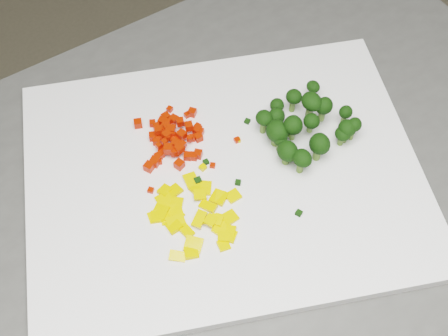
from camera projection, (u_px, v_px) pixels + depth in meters
counter_block at (234, 299)px, 1.18m from camera, size 0.94×0.69×0.90m
cutting_board at (224, 175)px, 0.79m from camera, size 0.62×0.57×0.01m
carrot_pile at (173, 134)px, 0.80m from camera, size 0.11×0.11×0.03m
pepper_pile at (201, 211)px, 0.75m from camera, size 0.13×0.13×0.02m
broccoli_pile at (307, 120)px, 0.80m from camera, size 0.13×0.13×0.06m
carrot_cube_0 at (161, 154)px, 0.80m from camera, size 0.01×0.01×0.01m
carrot_cube_1 at (159, 146)px, 0.80m from camera, size 0.01×0.01×0.01m
carrot_cube_2 at (175, 151)px, 0.79m from camera, size 0.01×0.01×0.01m
carrot_cube_3 at (180, 122)px, 0.82m from camera, size 0.01×0.01×0.01m
carrot_cube_4 at (157, 141)px, 0.81m from camera, size 0.01×0.01×0.01m
carrot_cube_5 at (156, 127)px, 0.82m from camera, size 0.01×0.01×0.01m
carrot_cube_6 at (198, 154)px, 0.80m from camera, size 0.01×0.01×0.01m
carrot_cube_7 at (167, 127)px, 0.81m from camera, size 0.01×0.01×0.01m
carrot_cube_8 at (167, 123)px, 0.83m from camera, size 0.01×0.01×0.01m
carrot_cube_9 at (172, 133)px, 0.81m from camera, size 0.01×0.01×0.01m
carrot_cube_10 at (164, 132)px, 0.82m from camera, size 0.01×0.01×0.01m
carrot_cube_11 at (200, 132)px, 0.82m from camera, size 0.01×0.01×0.01m
carrot_cube_12 at (165, 147)px, 0.80m from camera, size 0.01×0.01×0.01m
carrot_cube_13 at (167, 135)px, 0.80m from camera, size 0.01×0.01×0.01m
carrot_cube_14 at (174, 139)px, 0.81m from camera, size 0.01×0.01×0.01m
carrot_cube_15 at (153, 136)px, 0.81m from camera, size 0.01×0.01×0.01m
carrot_cube_16 at (158, 130)px, 0.81m from camera, size 0.01×0.01×0.01m
carrot_cube_17 at (139, 124)px, 0.83m from camera, size 0.01×0.01×0.01m
carrot_cube_18 at (174, 120)px, 0.83m from camera, size 0.01×0.01×0.01m
carrot_cube_19 at (167, 137)px, 0.80m from camera, size 0.01×0.01×0.01m
carrot_cube_20 at (165, 135)px, 0.81m from camera, size 0.01×0.01×0.01m
carrot_cube_21 at (152, 123)px, 0.83m from camera, size 0.01×0.01×0.01m
carrot_cube_22 at (179, 139)px, 0.81m from camera, size 0.01×0.01×0.01m
carrot_cube_23 at (170, 109)px, 0.84m from camera, size 0.01×0.01×0.01m
carrot_cube_24 at (187, 115)px, 0.84m from camera, size 0.01×0.01×0.01m
carrot_cube_25 at (180, 136)px, 0.81m from camera, size 0.01×0.01×0.01m
carrot_cube_26 at (199, 137)px, 0.81m from camera, size 0.01×0.01×0.01m
carrot_cube_27 at (176, 144)px, 0.80m from camera, size 0.01×0.01×0.01m
carrot_cube_28 at (158, 156)px, 0.80m from camera, size 0.01×0.01×0.01m
carrot_cube_29 at (181, 134)px, 0.81m from camera, size 0.01×0.01×0.01m
carrot_cube_30 at (164, 142)px, 0.80m from camera, size 0.01×0.01×0.01m
carrot_cube_31 at (149, 167)px, 0.79m from camera, size 0.01×0.01×0.01m
carrot_cube_32 at (175, 137)px, 0.81m from camera, size 0.01×0.01×0.01m
carrot_cube_33 at (182, 145)px, 0.80m from camera, size 0.01×0.01×0.01m
carrot_cube_34 at (189, 126)px, 0.81m from camera, size 0.01×0.01×0.01m
carrot_cube_35 at (179, 165)px, 0.79m from camera, size 0.01×0.01×0.01m
carrot_cube_36 at (192, 112)px, 0.84m from camera, size 0.01×0.01×0.01m
carrot_cube_37 at (171, 130)px, 0.81m from camera, size 0.02×0.02×0.01m
carrot_cube_38 at (176, 138)px, 0.81m from camera, size 0.01×0.01×0.01m
carrot_cube_39 at (195, 130)px, 0.82m from camera, size 0.01×0.01×0.01m
carrot_cube_40 at (160, 138)px, 0.81m from camera, size 0.01×0.01×0.01m
carrot_cube_41 at (172, 131)px, 0.81m from camera, size 0.01×0.01×0.01m
carrot_cube_42 at (163, 152)px, 0.80m from camera, size 0.01×0.01×0.01m
carrot_cube_43 at (197, 130)px, 0.82m from camera, size 0.01×0.01×0.01m
carrot_cube_44 at (182, 135)px, 0.81m from camera, size 0.01×0.01×0.01m
carrot_cube_45 at (190, 138)px, 0.81m from camera, size 0.01×0.01×0.01m
carrot_cube_46 at (166, 117)px, 0.83m from camera, size 0.01×0.01×0.01m
carrot_cube_47 at (179, 149)px, 0.79m from camera, size 0.01×0.01×0.01m
carrot_cube_48 at (159, 161)px, 0.79m from camera, size 0.01×0.01×0.01m
carrot_cube_49 at (155, 162)px, 0.79m from camera, size 0.02×0.02×0.01m
carrot_cube_50 at (168, 149)px, 0.79m from camera, size 0.02×0.02×0.01m
carrot_cube_51 at (138, 123)px, 0.83m from camera, size 0.01×0.01×0.01m
carrot_cube_52 at (198, 127)px, 0.82m from camera, size 0.01×0.01×0.01m
carrot_cube_53 at (192, 138)px, 0.81m from camera, size 0.01×0.01×0.01m
carrot_cube_54 at (162, 121)px, 0.83m from camera, size 0.01×0.01×0.01m
carrot_cube_55 at (180, 149)px, 0.80m from camera, size 0.01×0.01×0.01m
carrot_cube_56 at (179, 139)px, 0.81m from camera, size 0.01×0.01×0.01m
carrot_cube_57 at (194, 156)px, 0.80m from camera, size 0.01×0.01×0.01m
carrot_cube_58 at (188, 156)px, 0.80m from camera, size 0.01×0.01×0.01m
carrot_cube_59 at (164, 129)px, 0.82m from camera, size 0.01×0.01×0.01m
carrot_cube_60 at (181, 148)px, 0.79m from camera, size 0.01×0.01×0.01m
pepper_chunk_0 at (186, 231)px, 0.74m from camera, size 0.01×0.02×0.01m
pepper_chunk_1 at (224, 245)px, 0.73m from camera, size 0.02×0.02×0.01m
pepper_chunk_2 at (191, 253)px, 0.72m from camera, size 0.02×0.02×0.01m
pepper_chunk_3 at (230, 218)px, 0.75m from camera, size 0.02×0.02×0.01m
pepper_chunk_4 at (166, 217)px, 0.75m from camera, size 0.02×0.02×0.00m
pepper_chunk_5 at (177, 256)px, 0.72m from camera, size 0.02×0.02×0.01m
pepper_chunk_6 at (175, 204)px, 0.76m from camera, size 0.03×0.03×0.01m
pepper_chunk_7 at (156, 216)px, 0.75m from camera, size 0.02×0.02×0.01m
pepper_chunk_8 at (222, 229)px, 0.74m from camera, size 0.02×0.02×0.01m
pepper_chunk_9 at (174, 226)px, 0.74m from camera, size 0.02×0.02×0.01m
pepper_chunk_10 at (193, 245)px, 0.73m from camera, size 0.03×0.03×0.01m
pepper_chunk_11 at (199, 219)px, 0.74m from camera, size 0.03×0.02×0.01m
pepper_chunk_12 at (200, 194)px, 0.76m from camera, size 0.02×0.02×0.01m
pepper_chunk_13 at (210, 220)px, 0.74m from camera, size 0.02×0.02×0.01m
pepper_chunk_14 at (161, 212)px, 0.75m from camera, size 0.03×0.03×0.01m
pepper_chunk_15 at (160, 216)px, 0.75m from camera, size 0.03×0.03×0.01m
pepper_chunk_16 at (176, 212)px, 0.75m from camera, size 0.01×0.02×0.00m
pepper_chunk_17 at (216, 220)px, 0.74m from camera, size 0.02×0.02×0.01m
pepper_chunk_18 at (208, 206)px, 0.76m from camera, size 0.02×0.02×0.01m
pepper_chunk_19 at (224, 237)px, 0.73m from camera, size 0.02×0.02×0.01m
pepper_chunk_20 at (233, 196)px, 0.77m from camera, size 0.02×0.02×0.01m
pepper_chunk_21 at (175, 209)px, 0.76m from camera, size 0.02×0.02×0.01m
pepper_chunk_22 at (176, 221)px, 0.75m from camera, size 0.03×0.02×0.01m
pepper_chunk_23 at (191, 181)px, 0.78m from camera, size 0.02×0.03×0.01m
pepper_chunk_24 at (206, 188)px, 0.77m from camera, size 0.02×0.02×0.01m
pepper_chunk_25 at (231, 236)px, 0.73m from camera, size 0.02×0.02×0.01m
pepper_chunk_26 at (198, 189)px, 0.77m from camera, size 0.02×0.02×0.01m
pepper_chunk_27 at (164, 200)px, 0.76m from camera, size 0.02×0.02×0.01m
pepper_chunk_28 at (165, 191)px, 0.77m from camera, size 0.02×0.02×0.01m
pepper_chunk_29 at (220, 222)px, 0.75m from camera, size 0.02×0.02×0.01m
pepper_chunk_30 at (227, 219)px, 0.75m from camera, size 0.02×0.02×0.01m
pepper_chunk_31 at (174, 191)px, 0.77m from camera, size 0.02×0.02×0.01m
pepper_chunk_32 at (219, 197)px, 0.76m from camera, size 0.03×0.03×0.01m
pepper_chunk_33 at (220, 197)px, 0.76m from camera, size 0.02×0.02×0.01m
pepper_chunk_34 at (229, 234)px, 0.74m from camera, size 0.03×0.02×0.01m
broccoli_floret_0 at (292, 128)px, 0.79m from camera, size 0.04×0.04×0.03m
broccoli_floret_1 at (318, 149)px, 0.78m from camera, size 0.04×0.04×0.04m
broccoli_floret_2 at (345, 132)px, 0.80m from camera, size 0.03×0.03×0.04m
broccoli_floret_3 at (352, 130)px, 0.80m from camera, size 0.03×0.03×0.04m
broccoli_floret_4 at (276, 108)px, 0.83m from camera, size 0.03×0.03×0.03m
broccoli_floret_5 at (286, 154)px, 0.78m from camera, size 0.04×0.04×0.03m
broccoli_floret_6 at (323, 110)px, 0.80m from camera, size 0.03×0.03×0.04m
broccoli_floret_7 at (263, 123)px, 0.81m from camera, size 0.03×0.03×0.04m
broccoli_floret_8 at (279, 143)px, 0.80m from camera, size 0.02×0.02×0.03m
broccoli_floret_9 at (310, 124)px, 0.80m from camera, size 0.03×0.03×0.03m
broccoli_floret_10 at (342, 137)px, 0.80m from camera, size 0.03×0.03×0.03m
broccoli_floret_11 at (275, 120)px, 0.82m from camera, size 0.03×0.03×0.03m
broccoli_floret_12 at (344, 117)px, 0.82m from camera, size 0.02×0.02×0.03m
broccoli_floret_13 at (301, 163)px, 0.77m from camera, size 0.03×0.03×0.04m
broccoli_floret_14 at (310, 106)px, 0.80m from camera, size 0.04×0.04×0.04m
broccoli_floret_15 at (293, 102)px, 0.83m from camera, size 0.03×0.03×0.04m
broccoli_floret_16 at (293, 131)px, 0.80m from camera, size 0.03×0.03×0.03m
broccoli_floret_17 at (312, 91)px, 0.84m from camera, size 0.02×0.02×0.03m
broccoli_floret_18 at (276, 135)px, 0.80m from camera, size 0.04×0.04×0.04m
stray_bit_0 at (198, 181)px, 0.78m from camera, size 0.01×0.01×0.01m
stray_bit_1 at (151, 190)px, 0.77m from camera, size 0.01×0.01×0.00m
stray_bit_2 at (206, 162)px, 0.79m from camera, size 0.01×0.01×0.00m
stray_bit_3 at (238, 182)px, 0.78m from camera, size 0.01×0.01×0.00m
stray_bit_4 at (238, 140)px, 0.81m from camera, size 0.01×0.01×0.00m
stray_bit_5 at (213, 165)px, 0.79m from camera, size 0.01×0.01×0.00m
stray_bit_6 at (299, 213)px, 0.75m from camera, size 0.01×0.01×0.01m
stray_bit_7 at (247, 121)px, 0.83m from camera, size 0.01×0.01×0.00m
stray_bit_8 at (237, 140)px, 0.81m from camera, size 0.01×0.01×0.00m
stray_bit_9 at (203, 167)px, 0.79m from camera, size 0.01×0.01×0.01m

